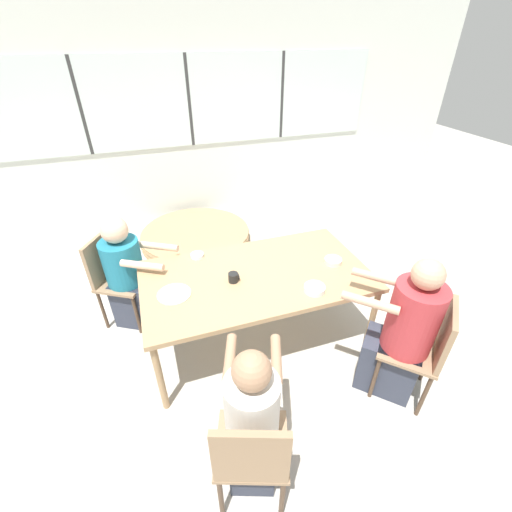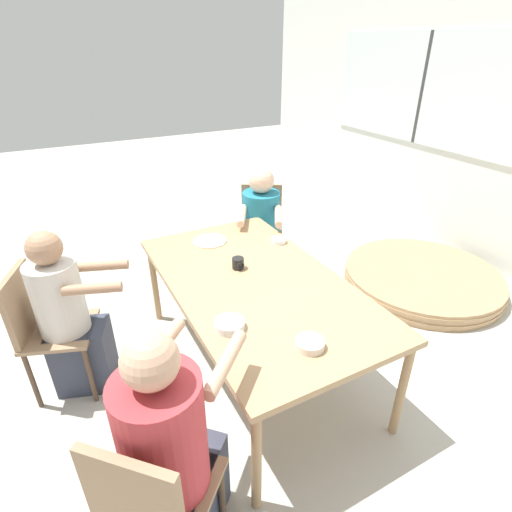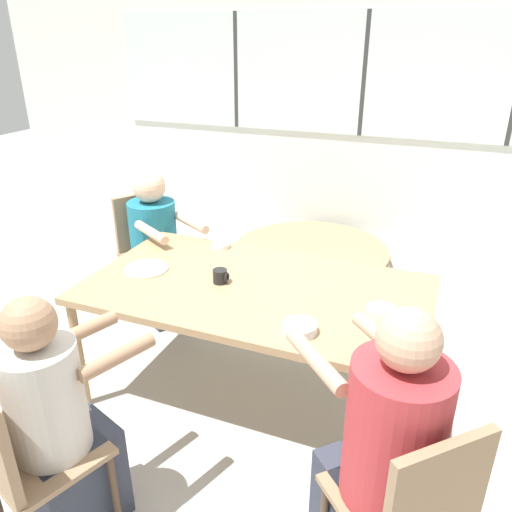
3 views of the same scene
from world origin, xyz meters
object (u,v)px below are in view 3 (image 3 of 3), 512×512
chair_for_woman_green_shirt (146,242)px  person_man_blue_shirt (382,467)px  bowl_white_shallow (221,245)px  folded_table_stack (311,255)px  person_man_teal_shirt (61,432)px  chair_for_man_blue_shirt (413,506)px  chair_for_man_teal_shirt (19,452)px  person_woman_green_shirt (158,254)px  bowl_fruit (300,328)px  bowl_cereal (381,312)px  coffee_mug (221,276)px

chair_for_woman_green_shirt → person_man_blue_shirt: bearing=83.0°
bowl_white_shallow → folded_table_stack: 1.63m
folded_table_stack → person_man_teal_shirt: bearing=-93.5°
person_man_teal_shirt → folded_table_stack: bearing=106.3°
person_man_blue_shirt → person_man_teal_shirt: 1.25m
chair_for_man_blue_shirt → chair_for_man_teal_shirt: bearing=147.7°
chair_for_man_blue_shirt → person_woman_green_shirt: person_woman_green_shirt is taller
chair_for_woman_green_shirt → bowl_fruit: chair_for_woman_green_shirt is taller
bowl_cereal → chair_for_man_blue_shirt: bearing=-73.6°
chair_for_man_teal_shirt → person_man_blue_shirt: 1.34m
chair_for_woman_green_shirt → person_woman_green_shirt: (0.15, -0.09, -0.04)m
coffee_mug → chair_for_man_blue_shirt: bearing=-38.9°
bowl_white_shallow → bowl_fruit: bowl_fruit is taller
folded_table_stack → coffee_mug: bearing=-89.6°
coffee_mug → bowl_cereal: 0.88m
chair_for_man_teal_shirt → bowl_fruit: chair_for_man_teal_shirt is taller
chair_for_woman_green_shirt → coffee_mug: 1.20m
folded_table_stack → bowl_cereal: bearing=-65.5°
chair_for_woman_green_shirt → folded_table_stack: size_ratio=0.62×
bowl_white_shallow → folded_table_stack: bearing=82.5°
bowl_fruit → coffee_mug: bearing=150.2°
chair_for_man_blue_shirt → person_woman_green_shirt: size_ratio=0.80×
bowl_white_shallow → chair_for_man_blue_shirt: bearing=-45.2°
person_man_blue_shirt → chair_for_man_blue_shirt: bearing=-90.0°
chair_for_man_teal_shirt → folded_table_stack: (0.24, 3.15, -0.46)m
bowl_fruit → folded_table_stack: bearing=104.1°
person_man_blue_shirt → person_man_teal_shirt: person_man_blue_shirt is taller
chair_for_man_teal_shirt → person_woman_green_shirt: size_ratio=0.80×
chair_for_woman_green_shirt → coffee_mug: chair_for_woman_green_shirt is taller
person_man_teal_shirt → folded_table_stack: 3.03m
bowl_fruit → person_man_blue_shirt: bearing=-45.9°
folded_table_stack → chair_for_man_teal_shirt: bearing=-94.4°
bowl_cereal → folded_table_stack: 2.24m
chair_for_man_teal_shirt → person_man_teal_shirt: 0.17m
chair_for_man_blue_shirt → bowl_cereal: bearing=61.6°
person_man_teal_shirt → bowl_cereal: person_man_teal_shirt is taller
chair_for_man_teal_shirt → coffee_mug: chair_for_man_teal_shirt is taller
bowl_cereal → chair_for_man_teal_shirt: bearing=-133.3°
chair_for_woman_green_shirt → bowl_fruit: (1.51, -1.01, 0.20)m
person_man_teal_shirt → bowl_fruit: 1.09m
chair_for_woman_green_shirt → bowl_white_shallow: chair_for_woman_green_shirt is taller
folded_table_stack → chair_for_woman_green_shirt: bearing=-127.6°
chair_for_man_teal_shirt → person_man_blue_shirt: (1.27, 0.43, 0.01)m
coffee_mug → person_man_blue_shirt: bearing=-38.0°
chair_for_woman_green_shirt → chair_for_man_blue_shirt: bearing=82.5°
person_man_teal_shirt → folded_table_stack: (0.19, 2.99, -0.44)m
person_man_blue_shirt → person_man_teal_shirt: bearing=147.8°
chair_for_man_blue_shirt → bowl_fruit: bearing=89.5°
person_woman_green_shirt → person_man_teal_shirt: person_man_teal_shirt is taller
chair_for_man_blue_shirt → folded_table_stack: chair_for_man_blue_shirt is taller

